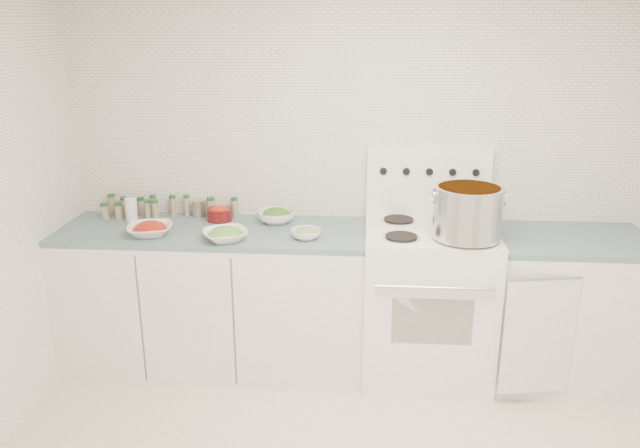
{
  "coord_description": "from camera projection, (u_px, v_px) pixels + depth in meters",
  "views": [
    {
      "loc": [
        0.09,
        -2.32,
        2.09
      ],
      "look_at": [
        -0.17,
        1.14,
        0.96
      ],
      "focal_mm": 35.0,
      "sensor_mm": 36.0,
      "label": 1
    }
  ],
  "objects": [
    {
      "name": "room_walls",
      "position": [
        342.0,
        169.0,
        2.37
      ],
      "size": [
        3.54,
        3.04,
        2.52
      ],
      "color": "white",
      "rests_on": "ground"
    },
    {
      "name": "counter_left",
      "position": [
        216.0,
        297.0,
        3.9
      ],
      "size": [
        1.85,
        0.62,
        0.9
      ],
      "color": "white",
      "rests_on": "ground"
    },
    {
      "name": "stove",
      "position": [
        427.0,
        297.0,
        3.79
      ],
      "size": [
        0.76,
        0.7,
        1.36
      ],
      "color": "white",
      "rests_on": "ground"
    },
    {
      "name": "counter_right",
      "position": [
        564.0,
        308.0,
        3.75
      ],
      "size": [
        0.89,
        0.69,
        0.9
      ],
      "color": "white",
      "rests_on": "ground"
    },
    {
      "name": "stock_pot",
      "position": [
        468.0,
        210.0,
        3.44
      ],
      "size": [
        0.4,
        0.38,
        0.29
      ],
      "rotation": [
        0.0,
        0.0,
        0.26
      ],
      "color": "silver",
      "rests_on": "stove"
    },
    {
      "name": "bowl_tomato",
      "position": [
        150.0,
        229.0,
        3.64
      ],
      "size": [
        0.31,
        0.31,
        0.09
      ],
      "color": "white",
      "rests_on": "counter_left"
    },
    {
      "name": "bowl_snowpea",
      "position": [
        225.0,
        235.0,
        3.55
      ],
      "size": [
        0.33,
        0.33,
        0.08
      ],
      "color": "white",
      "rests_on": "counter_left"
    },
    {
      "name": "bowl_broccoli",
      "position": [
        276.0,
        216.0,
        3.87
      ],
      "size": [
        0.25,
        0.25,
        0.09
      ],
      "color": "white",
      "rests_on": "counter_left"
    },
    {
      "name": "bowl_zucchini",
      "position": [
        306.0,
        233.0,
        3.59
      ],
      "size": [
        0.23,
        0.23,
        0.07
      ],
      "color": "white",
      "rests_on": "counter_left"
    },
    {
      "name": "bowl_pepper",
      "position": [
        219.0,
        213.0,
        3.91
      ],
      "size": [
        0.16,
        0.16,
        0.1
      ],
      "color": "#500D0F",
      "rests_on": "counter_left"
    },
    {
      "name": "salt_canister",
      "position": [
        131.0,
        209.0,
        3.9
      ],
      "size": [
        0.08,
        0.08,
        0.14
      ],
      "primitive_type": "cylinder",
      "rotation": [
        0.0,
        0.0,
        -0.06
      ],
      "color": "white",
      "rests_on": "counter_left"
    },
    {
      "name": "tin_can",
      "position": [
        198.0,
        208.0,
        3.99
      ],
      "size": [
        0.09,
        0.09,
        0.11
      ],
      "primitive_type": "cylinder",
      "rotation": [
        0.0,
        0.0,
        0.15
      ],
      "color": "gray",
      "rests_on": "counter_left"
    },
    {
      "name": "spice_cluster",
      "position": [
        156.0,
        207.0,
        3.98
      ],
      "size": [
        0.86,
        0.16,
        0.14
      ],
      "color": "gray",
      "rests_on": "counter_left"
    }
  ]
}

